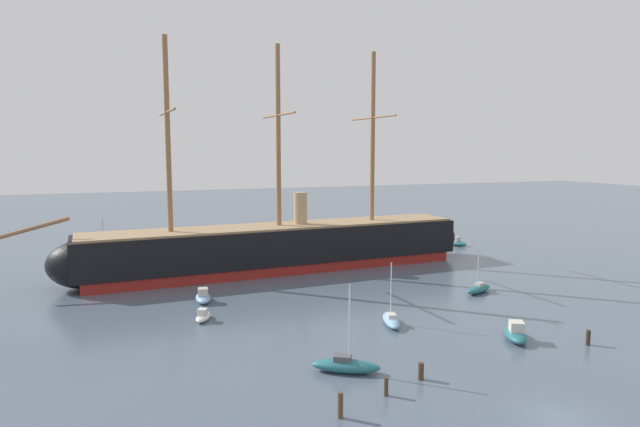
{
  "coord_description": "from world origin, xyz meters",
  "views": [
    {
      "loc": [
        -24.75,
        -23.98,
        16.28
      ],
      "look_at": [
        -3.35,
        32.14,
        9.22
      ],
      "focal_mm": 30.4,
      "sensor_mm": 36.0,
      "label": 1
    }
  ],
  "objects": [
    {
      "name": "ground_plane",
      "position": [
        0.0,
        0.0,
        0.0
      ],
      "size": [
        400.0,
        400.0,
        0.0
      ],
      "primitive_type": "plane",
      "color": "#4C5B6B"
    },
    {
      "name": "tall_ship",
      "position": [
        -4.15,
        45.57,
        3.27
      ],
      "size": [
        62.36,
        13.81,
        29.98
      ],
      "color": "maroon",
      "rests_on": "ground"
    },
    {
      "name": "sailboat_foreground_left",
      "position": [
        -9.38,
        11.04,
        0.56
      ],
      "size": [
        5.15,
        3.88,
        6.61
      ],
      "color": "#236670",
      "rests_on": "ground"
    },
    {
      "name": "motorboat_foreground_right",
      "position": [
        6.99,
        12.04,
        0.61
      ],
      "size": [
        3.53,
        4.45,
        1.74
      ],
      "color": "#236670",
      "rests_on": "ground"
    },
    {
      "name": "sailboat_near_centre",
      "position": [
        -1.04,
        19.54,
        0.5
      ],
      "size": [
        2.68,
        4.73,
        5.89
      ],
      "color": "#7FB2D6",
      "rests_on": "ground"
    },
    {
      "name": "motorboat_mid_left",
      "position": [
        -17.29,
        27.08,
        0.43
      ],
      "size": [
        2.29,
        3.13,
        1.21
      ],
      "color": "silver",
      "rests_on": "ground"
    },
    {
      "name": "sailboat_mid_right",
      "position": [
        13.82,
        26.14,
        0.49
      ],
      "size": [
        4.68,
        3.05,
        5.89
      ],
      "color": "#236670",
      "rests_on": "ground"
    },
    {
      "name": "motorboat_alongside_bow",
      "position": [
        -16.3,
        33.54,
        0.56
      ],
      "size": [
        1.97,
        3.92,
        1.58
      ],
      "color": "#7FB2D6",
      "rests_on": "ground"
    },
    {
      "name": "sailboat_far_left",
      "position": [
        -26.29,
        57.12,
        0.57
      ],
      "size": [
        5.21,
        4.13,
        6.77
      ],
      "color": "gold",
      "rests_on": "ground"
    },
    {
      "name": "motorboat_far_right",
      "position": [
        29.61,
        52.89,
        0.53
      ],
      "size": [
        2.74,
        3.91,
        1.52
      ],
      "color": "#236670",
      "rests_on": "ground"
    },
    {
      "name": "dinghy_distant_centre",
      "position": [
        -0.25,
        62.61,
        0.26
      ],
      "size": [
        1.19,
        2.26,
        0.51
      ],
      "color": "#B22D28",
      "rests_on": "ground"
    },
    {
      "name": "mooring_piling_nearest",
      "position": [
        -4.87,
        7.99,
        0.62
      ],
      "size": [
        0.41,
        0.41,
        1.24
      ],
      "primitive_type": "cylinder",
      "color": "#423323",
      "rests_on": "ground"
    },
    {
      "name": "mooring_piling_left_pair",
      "position": [
        -12.41,
        4.9,
        0.81
      ],
      "size": [
        0.35,
        0.35,
        1.63
      ],
      "primitive_type": "cylinder",
      "color": "#4C3D2D",
      "rests_on": "ground"
    },
    {
      "name": "mooring_piling_right_pair",
      "position": [
        11.88,
        8.96,
        0.64
      ],
      "size": [
        0.37,
        0.37,
        1.28
      ],
      "primitive_type": "cylinder",
      "color": "#382B1E",
      "rests_on": "ground"
    },
    {
      "name": "mooring_piling_midwater",
      "position": [
        -8.39,
        6.58,
        0.63
      ],
      "size": [
        0.29,
        0.29,
        1.27
      ],
      "primitive_type": "cylinder",
      "color": "#423323",
      "rests_on": "ground"
    },
    {
      "name": "seagull_in_flight",
      "position": [
        3.09,
        23.92,
        9.56
      ],
      "size": [
        0.41,
        1.01,
        0.13
      ],
      "color": "silver"
    }
  ]
}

